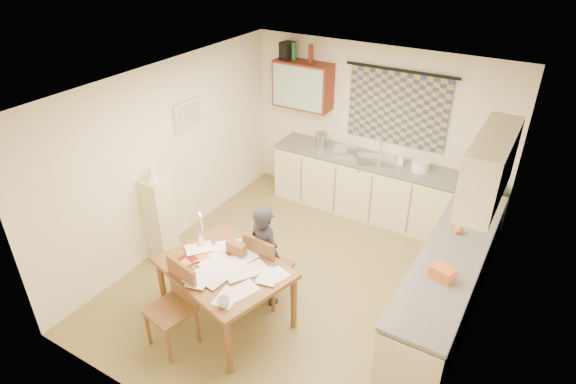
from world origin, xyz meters
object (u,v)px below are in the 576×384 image
Objects in this scene: counter_right at (447,284)px; dining_table at (227,293)px; shelf_stand at (159,219)px; counter_back at (378,189)px; stove at (416,353)px; chair_far at (269,278)px; person at (265,255)px.

counter_right is 1.89× the size of dining_table.
shelf_stand is at bearing -167.12° from counter_right.
counter_back is 2.11× the size of dining_table.
stove is 1.91m from chair_far.
stove is at bearing 174.72° from chair_far.
dining_table is (-2.08, -1.31, -0.07)m from counter_right.
dining_table is (-0.63, -2.93, -0.07)m from counter_back.
dining_table is 0.59m from chair_far.
dining_table is 1.21× the size of person.
counter_back reaches higher than stove.
stove is 0.75× the size of shelf_stand.
chair_far reaches higher than stove.
chair_far is (0.22, 0.54, -0.08)m from dining_table.
chair_far is (-0.41, -2.39, -0.16)m from counter_back.
chair_far is at bearing -157.62° from counter_right.
person reaches higher than dining_table.
counter_back is at bearing -80.78° from person.
person is at bearing 0.34° from shelf_stand.
stove is (0.00, -1.12, -0.01)m from counter_right.
counter_back is 3.00m from dining_table.
stove is at bearing -62.00° from counter_back.
person is (-0.43, -2.42, 0.19)m from counter_back.
counter_back is 3.11m from stove.
person is (0.19, 0.51, 0.27)m from dining_table.
person is (-1.89, -0.80, 0.19)m from counter_right.
stove is at bearing -5.01° from shelf_stand.
chair_far is (-1.87, 0.35, -0.14)m from stove.
person is (-1.89, 0.32, 0.21)m from stove.
stove is (1.46, -2.74, -0.01)m from counter_back.
chair_far reaches higher than dining_table.
dining_table is at bearing 88.88° from person.
dining_table is 0.61m from person.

